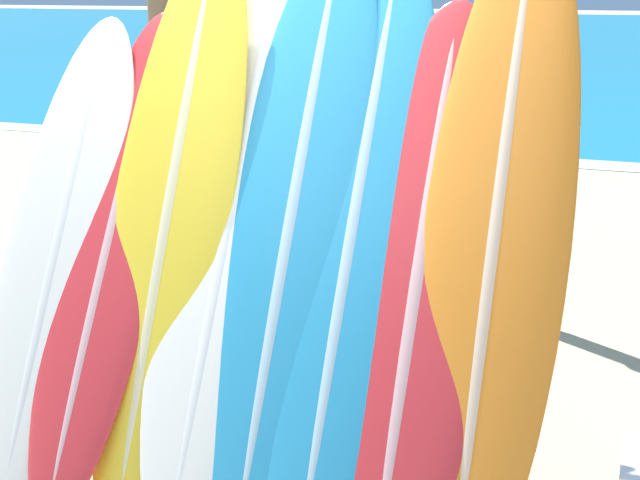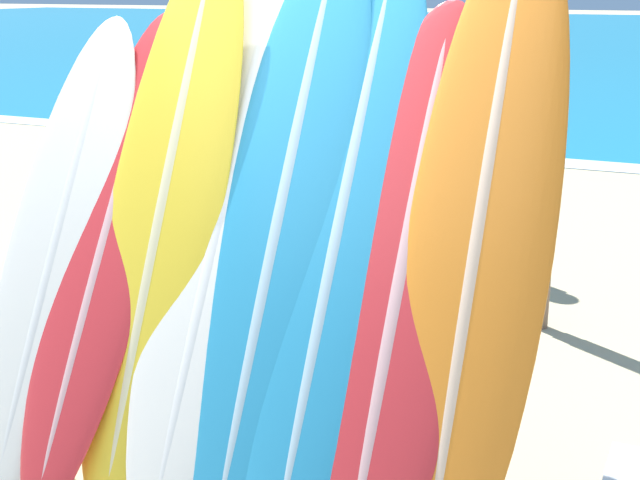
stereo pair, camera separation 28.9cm
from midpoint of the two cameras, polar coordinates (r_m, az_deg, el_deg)
The scene contains 12 objects.
surfboard_rack at distance 3.75m, azimuth -2.91°, elevation -9.70°, with size 2.22×0.04×0.92m.
surfboard_slot_0 at distance 4.07m, azimuth -14.49°, elevation -0.54°, with size 0.56×1.11×2.00m.
surfboard_slot_1 at distance 3.93m, azimuth -11.57°, elevation -0.78°, with size 0.49×1.21×2.03m.
surfboard_slot_2 at distance 3.79m, azimuth -7.87°, elevation 1.55°, with size 0.56×1.14×2.37m.
surfboard_slot_3 at distance 3.67m, azimuth -4.28°, elevation 0.46°, with size 0.58×1.27×2.29m.
surfboard_slot_4 at distance 3.56m, azimuth -0.22°, elevation 1.00°, with size 0.58×1.31×2.41m.
surfboard_slot_5 at distance 3.46m, azimuth 3.53°, elevation -0.35°, with size 0.56×1.31×2.31m.
surfboard_slot_6 at distance 3.35m, azimuth 7.65°, elevation -2.98°, with size 0.59×1.17×2.09m.
surfboard_slot_7 at distance 3.29m, azimuth 12.53°, elevation -0.47°, with size 0.55×1.16×2.42m.
person_near_water at distance 7.02m, azimuth 10.25°, elevation 6.03°, with size 0.23×0.28×1.72m.
person_mid_beach at distance 5.78m, azimuth 15.21°, elevation 2.93°, with size 0.27×0.25×1.60m.
person_far_left at distance 9.68m, azimuth 0.90°, elevation 8.64°, with size 0.28×0.26×1.62m.
Camera 2 is at (1.77, -2.39, 2.13)m, focal length 50.00 mm.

